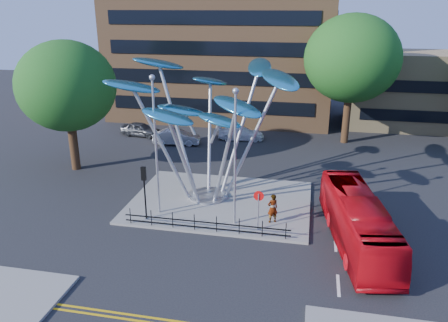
% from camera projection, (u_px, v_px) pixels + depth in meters
% --- Properties ---
extents(ground, '(120.00, 120.00, 0.00)m').
position_uv_depth(ground, '(216.00, 250.00, 24.07)').
color(ground, black).
rests_on(ground, ground).
extents(traffic_island, '(12.00, 9.00, 0.15)m').
position_uv_depth(traffic_island, '(221.00, 201.00, 29.76)').
color(traffic_island, slate).
rests_on(traffic_island, ground).
extents(low_building_near, '(15.00, 8.00, 8.00)m').
position_uv_depth(low_building_near, '(419.00, 90.00, 47.35)').
color(low_building_near, tan).
rests_on(low_building_near, ground).
extents(tree_right, '(8.80, 8.80, 12.11)m').
position_uv_depth(tree_right, '(352.00, 59.00, 40.12)').
color(tree_right, black).
rests_on(tree_right, ground).
extents(tree_left, '(7.60, 7.60, 10.32)m').
position_uv_depth(tree_left, '(67.00, 86.00, 33.64)').
color(tree_left, black).
rests_on(tree_left, ground).
extents(leaf_sculpture, '(12.72, 9.54, 9.51)m').
position_uv_depth(leaf_sculpture, '(206.00, 101.00, 28.29)').
color(leaf_sculpture, '#9EA0A5').
rests_on(leaf_sculpture, traffic_island).
extents(street_lamp_left, '(0.36, 0.36, 8.80)m').
position_uv_depth(street_lamp_left, '(155.00, 134.00, 26.33)').
color(street_lamp_left, '#9EA0A5').
rests_on(street_lamp_left, traffic_island).
extents(street_lamp_right, '(0.36, 0.36, 8.30)m').
position_uv_depth(street_lamp_right, '(235.00, 146.00, 25.02)').
color(street_lamp_right, '#9EA0A5').
rests_on(street_lamp_right, traffic_island).
extents(traffic_light_island, '(0.28, 0.18, 3.42)m').
position_uv_depth(traffic_light_island, '(144.00, 182.00, 26.43)').
color(traffic_light_island, black).
rests_on(traffic_light_island, traffic_island).
extents(no_entry_sign_island, '(0.60, 0.10, 2.45)m').
position_uv_depth(no_entry_sign_island, '(258.00, 204.00, 25.40)').
color(no_entry_sign_island, '#9EA0A5').
rests_on(no_entry_sign_island, traffic_island).
extents(pedestrian_railing_front, '(10.00, 0.06, 1.00)m').
position_uv_depth(pedestrian_railing_front, '(205.00, 225.00, 25.64)').
color(pedestrian_railing_front, black).
rests_on(pedestrian_railing_front, traffic_island).
extents(red_bus, '(4.00, 10.35, 2.81)m').
position_uv_depth(red_bus, '(357.00, 221.00, 24.25)').
color(red_bus, '#B50811').
rests_on(red_bus, ground).
extents(pedestrian, '(0.81, 0.73, 1.85)m').
position_uv_depth(pedestrian, '(273.00, 208.00, 26.50)').
color(pedestrian, gray).
rests_on(pedestrian, traffic_island).
extents(parked_car_left, '(4.34, 2.26, 1.41)m').
position_uv_depth(parked_car_left, '(140.00, 129.00, 44.63)').
color(parked_car_left, '#3B3E42').
rests_on(parked_car_left, ground).
extents(parked_car_mid, '(4.65, 2.19, 1.47)m').
position_uv_depth(parked_car_mid, '(177.00, 137.00, 41.90)').
color(parked_car_mid, '#989A9F').
rests_on(parked_car_mid, ground).
extents(parked_car_right, '(4.71, 2.34, 1.32)m').
position_uv_depth(parked_car_right, '(241.00, 133.00, 43.45)').
color(parked_car_right, silver).
rests_on(parked_car_right, ground).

